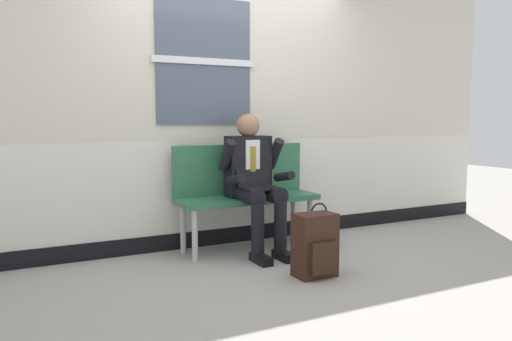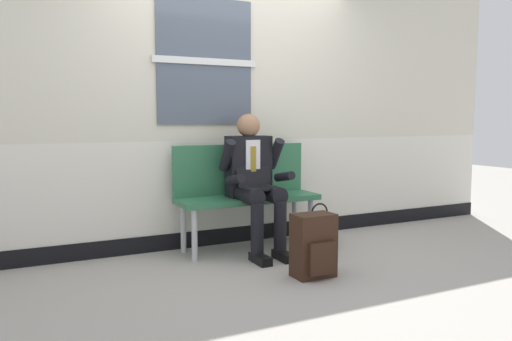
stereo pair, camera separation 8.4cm
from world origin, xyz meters
The scene contains 6 objects.
ground_plane centered at (0.00, 0.00, 0.00)m, with size 18.00×18.00×0.00m, color #9E9991.
station_wall centered at (0.00, 0.70, 1.52)m, with size 6.56×0.16×3.06m.
bench_with_person centered at (0.04, 0.43, 0.56)m, with size 1.31×0.42×0.96m.
person_seated centered at (0.04, 0.22, 0.67)m, with size 0.57×0.70×1.24m.
backpack centered at (0.14, -0.60, 0.24)m, with size 0.31×0.24×0.48m.
handbag centered at (0.62, 0.05, 0.16)m, with size 0.33×0.09×0.43m.
Camera 2 is at (-1.90, -3.74, 1.20)m, focal length 35.16 mm.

